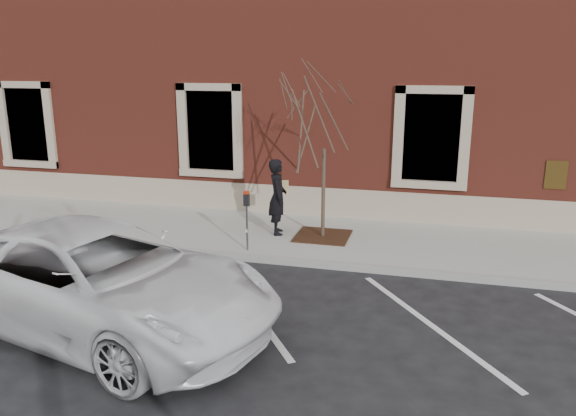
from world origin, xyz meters
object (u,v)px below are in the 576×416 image
(man, at_px, (278,197))
(white_truck, at_px, (98,279))
(sapling, at_px, (324,124))
(parking_meter, at_px, (247,210))

(man, xyz_separation_m, white_truck, (-1.52, -5.34, -0.22))
(man, relative_size, white_truck, 0.30)
(sapling, distance_m, white_truck, 6.32)
(sapling, height_order, white_truck, sapling)
(man, distance_m, sapling, 2.13)
(parking_meter, relative_size, white_truck, 0.22)
(sapling, bearing_deg, parking_meter, -135.61)
(man, bearing_deg, white_truck, 146.31)
(man, distance_m, white_truck, 5.56)
(sapling, xyz_separation_m, white_truck, (-2.65, -5.36, -2.03))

